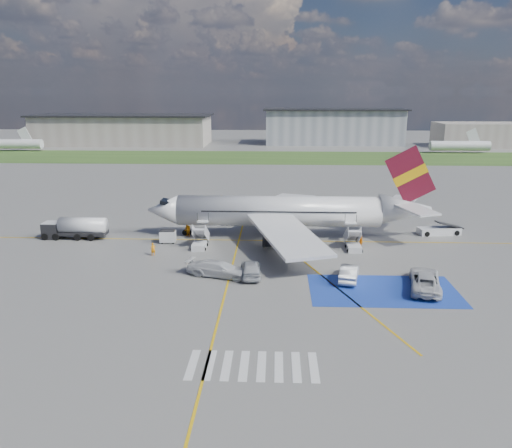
{
  "coord_description": "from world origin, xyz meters",
  "views": [
    {
      "loc": [
        -0.32,
        -48.71,
        18.33
      ],
      "look_at": [
        -2.6,
        7.01,
        3.5
      ],
      "focal_mm": 35.0,
      "sensor_mm": 36.0,
      "label": 1
    }
  ],
  "objects_px": {
    "fuel_tanker": "(76,230)",
    "belt_loader": "(439,231)",
    "car_silver_b": "(349,273)",
    "van_white_a": "(425,277)",
    "van_white_b": "(220,267)",
    "gpu_cart": "(168,237)",
    "car_silver_a": "(251,268)",
    "airliner": "(290,211)"
  },
  "relations": [
    {
      "from": "gpu_cart",
      "to": "car_silver_b",
      "type": "height_order",
      "value": "gpu_cart"
    },
    {
      "from": "fuel_tanker",
      "to": "airliner",
      "type": "bearing_deg",
      "value": 4.96
    },
    {
      "from": "car_silver_a",
      "to": "van_white_a",
      "type": "height_order",
      "value": "van_white_a"
    },
    {
      "from": "belt_loader",
      "to": "car_silver_b",
      "type": "relative_size",
      "value": 1.25
    },
    {
      "from": "car_silver_b",
      "to": "van_white_a",
      "type": "relative_size",
      "value": 0.84
    },
    {
      "from": "van_white_a",
      "to": "van_white_b",
      "type": "height_order",
      "value": "van_white_a"
    },
    {
      "from": "car_silver_a",
      "to": "van_white_b",
      "type": "distance_m",
      "value": 3.2
    },
    {
      "from": "fuel_tanker",
      "to": "car_silver_a",
      "type": "distance_m",
      "value": 26.52
    },
    {
      "from": "fuel_tanker",
      "to": "gpu_cart",
      "type": "height_order",
      "value": "fuel_tanker"
    },
    {
      "from": "airliner",
      "to": "fuel_tanker",
      "type": "xyz_separation_m",
      "value": [
        -27.56,
        -1.99,
        -2.23
      ]
    },
    {
      "from": "fuel_tanker",
      "to": "belt_loader",
      "type": "xyz_separation_m",
      "value": [
        47.44,
        3.85,
        -0.73
      ]
    },
    {
      "from": "van_white_b",
      "to": "car_silver_a",
      "type": "bearing_deg",
      "value": -70.72
    },
    {
      "from": "belt_loader",
      "to": "van_white_a",
      "type": "relative_size",
      "value": 1.05
    },
    {
      "from": "airliner",
      "to": "belt_loader",
      "type": "xyz_separation_m",
      "value": [
        19.88,
        1.85,
        -2.95
      ]
    },
    {
      "from": "gpu_cart",
      "to": "van_white_b",
      "type": "xyz_separation_m",
      "value": [
        7.79,
        -11.45,
        0.3
      ]
    },
    {
      "from": "airliner",
      "to": "car_silver_a",
      "type": "height_order",
      "value": "airliner"
    },
    {
      "from": "van_white_a",
      "to": "fuel_tanker",
      "type": "bearing_deg",
      "value": -7.72
    },
    {
      "from": "gpu_cart",
      "to": "car_silver_b",
      "type": "distance_m",
      "value": 24.07
    },
    {
      "from": "belt_loader",
      "to": "car_silver_a",
      "type": "bearing_deg",
      "value": -154.89
    },
    {
      "from": "belt_loader",
      "to": "car_silver_b",
      "type": "xyz_separation_m",
      "value": [
        -14.31,
        -17.24,
        0.36
      ]
    },
    {
      "from": "airliner",
      "to": "van_white_a",
      "type": "relative_size",
      "value": 6.33
    },
    {
      "from": "airliner",
      "to": "van_white_a",
      "type": "xyz_separation_m",
      "value": [
        12.6,
        -17.16,
        -2.3
      ]
    },
    {
      "from": "airliner",
      "to": "van_white_b",
      "type": "xyz_separation_m",
      "value": [
        -7.51,
        -14.85,
        -2.36
      ]
    },
    {
      "from": "van_white_a",
      "to": "van_white_b",
      "type": "relative_size",
      "value": 1.1
    },
    {
      "from": "car_silver_b",
      "to": "van_white_a",
      "type": "distance_m",
      "value": 7.26
    },
    {
      "from": "fuel_tanker",
      "to": "belt_loader",
      "type": "bearing_deg",
      "value": 5.46
    },
    {
      "from": "fuel_tanker",
      "to": "car_silver_b",
      "type": "height_order",
      "value": "fuel_tanker"
    },
    {
      "from": "fuel_tanker",
      "to": "car_silver_a",
      "type": "height_order",
      "value": "fuel_tanker"
    },
    {
      "from": "airliner",
      "to": "gpu_cart",
      "type": "xyz_separation_m",
      "value": [
        -15.3,
        -3.4,
        -2.66
      ]
    },
    {
      "from": "gpu_cart",
      "to": "car_silver_a",
      "type": "xyz_separation_m",
      "value": [
        10.99,
        -11.35,
        0.12
      ]
    },
    {
      "from": "gpu_cart",
      "to": "car_silver_a",
      "type": "relative_size",
      "value": 0.41
    },
    {
      "from": "fuel_tanker",
      "to": "van_white_a",
      "type": "relative_size",
      "value": 1.41
    },
    {
      "from": "fuel_tanker",
      "to": "gpu_cart",
      "type": "bearing_deg",
      "value": -5.73
    },
    {
      "from": "fuel_tanker",
      "to": "belt_loader",
      "type": "relative_size",
      "value": 1.34
    },
    {
      "from": "airliner",
      "to": "car_silver_a",
      "type": "bearing_deg",
      "value": -106.31
    },
    {
      "from": "gpu_cart",
      "to": "car_silver_b",
      "type": "bearing_deg",
      "value": -33.99
    },
    {
      "from": "car_silver_a",
      "to": "van_white_a",
      "type": "distance_m",
      "value": 17.09
    },
    {
      "from": "fuel_tanker",
      "to": "car_silver_b",
      "type": "bearing_deg",
      "value": -21.19
    },
    {
      "from": "van_white_b",
      "to": "gpu_cart",
      "type": "bearing_deg",
      "value": 51.64
    },
    {
      "from": "airliner",
      "to": "van_white_b",
      "type": "bearing_deg",
      "value": -116.83
    },
    {
      "from": "airliner",
      "to": "fuel_tanker",
      "type": "bearing_deg",
      "value": -175.87
    },
    {
      "from": "gpu_cart",
      "to": "van_white_a",
      "type": "height_order",
      "value": "van_white_a"
    }
  ]
}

